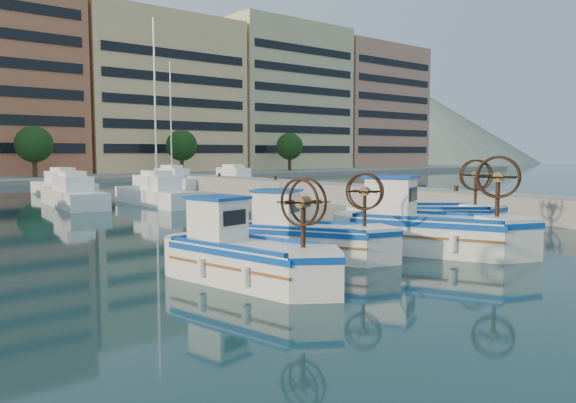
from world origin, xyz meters
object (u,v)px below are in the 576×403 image
object	(u,v)px
fishing_boat_a	(245,253)
fishing_boat_d	(422,214)
fishing_boat_b	(306,234)
fishing_boat_c	(426,226)

from	to	relation	value
fishing_boat_a	fishing_boat_d	xyz separation A→B (m)	(10.23, 2.40, 0.08)
fishing_boat_b	fishing_boat_d	size ratio (longest dim) A/B	0.93
fishing_boat_a	fishing_boat_d	world-z (taller)	fishing_boat_d
fishing_boat_a	fishing_boat_b	bearing A→B (deg)	13.77
fishing_boat_a	fishing_boat_c	bearing A→B (deg)	-12.39
fishing_boat_b	fishing_boat_c	size ratio (longest dim) A/B	0.84
fishing_boat_b	fishing_boat_d	world-z (taller)	fishing_boat_d
fishing_boat_b	fishing_boat_c	distance (m)	4.09
fishing_boat_b	fishing_boat_c	bearing A→B (deg)	-54.40
fishing_boat_a	fishing_boat_d	bearing A→B (deg)	2.21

